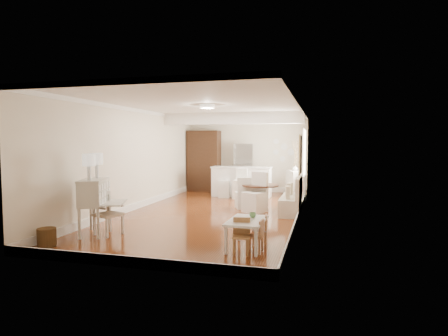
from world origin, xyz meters
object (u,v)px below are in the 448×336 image
at_px(dining_table, 260,197).
at_px(sideboard, 296,185).
at_px(bar_stool_left, 224,184).
at_px(fridge, 253,168).
at_px(kids_chair_c, 241,236).
at_px(slip_chair_near, 255,192).
at_px(slip_chair_far, 244,193).
at_px(gustavian_armchair, 108,214).
at_px(breakfast_counter, 242,182).
at_px(kids_chair_a, 255,236).
at_px(pantry_cabinet, 204,161).
at_px(secretary_bureau, 94,207).
at_px(bar_stool_right, 240,184).
at_px(wicker_basket, 47,237).
at_px(kids_table, 247,234).
at_px(kids_chair_b, 260,229).

distance_m(dining_table, sideboard, 2.48).
relative_size(bar_stool_left, fridge, 0.51).
distance_m(kids_chair_c, fridge, 7.64).
xyz_separation_m(slip_chair_near, slip_chair_far, (-0.41, 0.51, -0.09)).
bearing_deg(gustavian_armchair, breakfast_counter, 4.98).
bearing_deg(kids_chair_c, kids_chair_a, 28.88).
bearing_deg(pantry_cabinet, sideboard, -16.21).
relative_size(secretary_bureau, slip_chair_near, 1.06).
bearing_deg(bar_stool_right, dining_table, -56.21).
distance_m(dining_table, fridge, 3.49).
bearing_deg(secretary_bureau, sideboard, 39.89).
xyz_separation_m(kids_chair_a, pantry_cabinet, (-3.29, 7.40, 0.86)).
bearing_deg(gustavian_armchair, kids_chair_c, -82.37).
distance_m(wicker_basket, kids_table, 3.60).
relative_size(gustavian_armchair, pantry_cabinet, 0.38).
bearing_deg(pantry_cabinet, gustavian_armchair, -88.21).
bearing_deg(kids_chair_c, breakfast_counter, 93.91).
bearing_deg(kids_chair_a, bar_stool_left, -156.81).
height_order(secretary_bureau, gustavian_armchair, secretary_bureau).
xyz_separation_m(gustavian_armchair, slip_chair_near, (2.43, 3.18, 0.10)).
bearing_deg(fridge, bar_stool_left, -117.60).
relative_size(kids_chair_b, bar_stool_left, 0.61).
distance_m(kids_chair_c, sideboard, 6.55).
height_order(gustavian_armchair, bar_stool_right, bar_stool_right).
xyz_separation_m(kids_chair_c, dining_table, (-0.36, 4.18, 0.04)).
bearing_deg(sideboard, kids_chair_a, -111.39).
relative_size(bar_stool_right, pantry_cabinet, 0.43).
bearing_deg(secretary_bureau, slip_chair_far, 39.16).
bearing_deg(gustavian_armchair, bar_stool_right, 3.04).
xyz_separation_m(secretary_bureau, slip_chair_near, (2.73, 3.22, -0.03)).
distance_m(breakfast_counter, fridge, 1.14).
bearing_deg(bar_stool_left, kids_chair_c, -81.72).
relative_size(kids_chair_a, sideboard, 0.59).
bearing_deg(dining_table, bar_stool_left, 128.78).
height_order(kids_chair_a, bar_stool_right, bar_stool_right).
bearing_deg(sideboard, bar_stool_left, 170.43).
relative_size(kids_table, dining_table, 1.00).
xyz_separation_m(kids_chair_b, sideboard, (0.24, 5.86, 0.18)).
xyz_separation_m(slip_chair_near, fridge, (-0.74, 3.76, 0.36)).
height_order(wicker_basket, slip_chair_near, slip_chair_near).
bearing_deg(breakfast_counter, kids_chair_c, -77.89).
height_order(slip_chair_far, pantry_cabinet, pantry_cabinet).
relative_size(secretary_bureau, dining_table, 1.11).
bearing_deg(fridge, secretary_bureau, -105.85).
distance_m(dining_table, slip_chair_far, 0.51).
bearing_deg(breakfast_counter, kids_table, -76.97).
bearing_deg(wicker_basket, pantry_cabinet, 87.18).
xyz_separation_m(kids_chair_b, breakfast_counter, (-1.59, 5.80, 0.24)).
height_order(kids_chair_a, fridge, fridge).
distance_m(kids_chair_b, slip_chair_far, 3.76).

